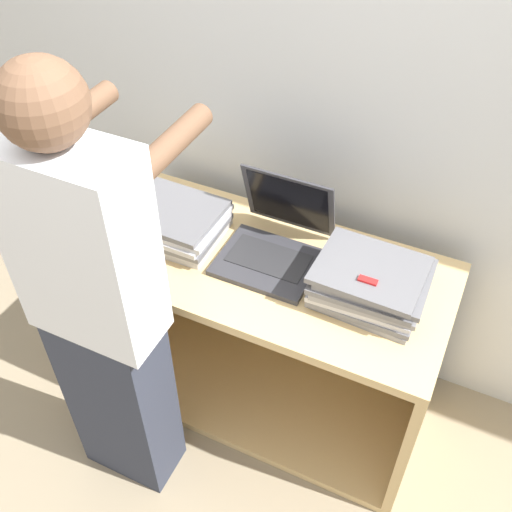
# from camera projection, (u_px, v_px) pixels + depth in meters

# --- Properties ---
(ground_plane) EXTENTS (12.00, 12.00, 0.00)m
(ground_plane) POSITION_uv_depth(u_px,v_px,m) (233.00, 449.00, 2.42)
(ground_plane) COLOR gray
(wall_back) EXTENTS (8.00, 0.05, 2.40)m
(wall_back) POSITION_uv_depth(u_px,v_px,m) (319.00, 100.00, 2.08)
(wall_back) COLOR silver
(wall_back) RESTS_ON ground_plane
(cart) EXTENTS (1.30, 0.62, 0.77)m
(cart) POSITION_uv_depth(u_px,v_px,m) (274.00, 321.00, 2.41)
(cart) COLOR tan
(cart) RESTS_ON ground_plane
(laptop_open) EXTENTS (0.34, 0.36, 0.29)m
(laptop_open) POSITION_uv_depth(u_px,v_px,m) (275.00, 242.00, 2.10)
(laptop_open) COLOR #333338
(laptop_open) RESTS_ON cart
(laptop_stack_left) EXTENTS (0.36, 0.29, 0.12)m
(laptop_stack_left) POSITION_uv_depth(u_px,v_px,m) (174.00, 222.00, 2.17)
(laptop_stack_left) COLOR #B7B7BC
(laptop_stack_left) RESTS_ON cart
(laptop_stack_right) EXTENTS (0.37, 0.30, 0.14)m
(laptop_stack_right) POSITION_uv_depth(u_px,v_px,m) (370.00, 283.00, 1.93)
(laptop_stack_right) COLOR gray
(laptop_stack_right) RESTS_ON cart
(person) EXTENTS (0.40, 0.53, 1.67)m
(person) POSITION_uv_depth(u_px,v_px,m) (101.00, 315.00, 1.83)
(person) COLOR #2D3342
(person) RESTS_ON ground_plane
(inventory_tag) EXTENTS (0.06, 0.02, 0.01)m
(inventory_tag) POSITION_uv_depth(u_px,v_px,m) (368.00, 280.00, 1.84)
(inventory_tag) COLOR red
(inventory_tag) RESTS_ON laptop_stack_right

